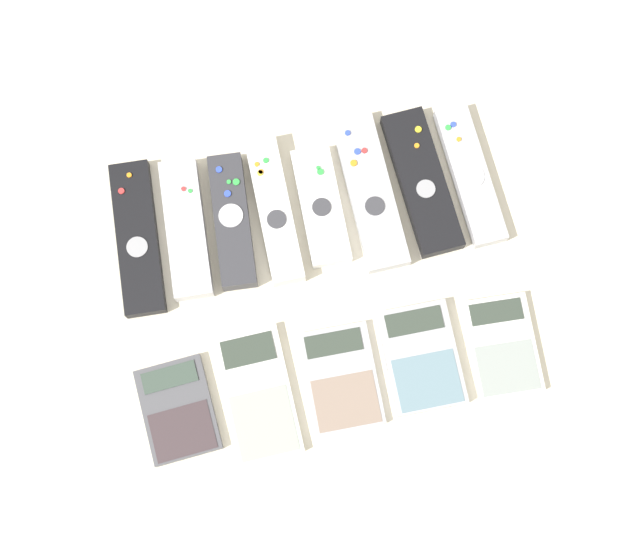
{
  "coord_description": "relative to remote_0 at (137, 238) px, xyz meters",
  "views": [
    {
      "loc": [
        -0.05,
        -0.22,
        1.08
      ],
      "look_at": [
        0.0,
        0.02,
        0.01
      ],
      "focal_mm": 50.0,
      "sensor_mm": 36.0,
      "label": 1
    }
  ],
  "objects": [
    {
      "name": "ground_plane",
      "position": [
        0.21,
        -0.13,
        -0.01
      ],
      "size": [
        3.0,
        3.0,
        0.0
      ],
      "primitive_type": "plane",
      "color": "beige"
    },
    {
      "name": "remote_3",
      "position": [
        0.18,
        -0.0,
        0.0
      ],
      "size": [
        0.04,
        0.19,
        0.03
      ],
      "rotation": [
        0.0,
        0.0,
        -0.0
      ],
      "color": "white",
      "rests_on": "ground_plane"
    },
    {
      "name": "remote_5",
      "position": [
        0.3,
        0.0,
        -0.0
      ],
      "size": [
        0.06,
        0.21,
        0.02
      ],
      "rotation": [
        0.0,
        0.0,
        0.02
      ],
      "color": "#B7B7BC",
      "rests_on": "ground_plane"
    },
    {
      "name": "calculator_0",
      "position": [
        0.01,
        -0.22,
        -0.0
      ],
      "size": [
        0.09,
        0.12,
        0.01
      ],
      "rotation": [
        0.0,
        0.0,
        0.06
      ],
      "color": "#4C4C51",
      "rests_on": "ground_plane"
    },
    {
      "name": "calculator_3",
      "position": [
        0.31,
        -0.22,
        -0.0
      ],
      "size": [
        0.09,
        0.13,
        0.02
      ],
      "rotation": [
        0.0,
        0.0,
        -0.01
      ],
      "color": "#B2B2B7",
      "rests_on": "ground_plane"
    },
    {
      "name": "remote_2",
      "position": [
        0.12,
        -0.0,
        0.0
      ],
      "size": [
        0.05,
        0.17,
        0.03
      ],
      "rotation": [
        0.0,
        0.0,
        -0.07
      ],
      "color": "#333338",
      "rests_on": "ground_plane"
    },
    {
      "name": "calculator_1",
      "position": [
        0.11,
        -0.22,
        -0.0
      ],
      "size": [
        0.08,
        0.16,
        0.01
      ],
      "rotation": [
        0.0,
        0.0,
        0.02
      ],
      "color": "silver",
      "rests_on": "ground_plane"
    },
    {
      "name": "calculator_4",
      "position": [
        0.41,
        -0.23,
        -0.0
      ],
      "size": [
        0.09,
        0.13,
        0.01
      ],
      "rotation": [
        0.0,
        0.0,
        -0.05
      ],
      "color": "silver",
      "rests_on": "ground_plane"
    },
    {
      "name": "remote_4",
      "position": [
        0.23,
        -0.01,
        -0.0
      ],
      "size": [
        0.05,
        0.15,
        0.02
      ],
      "rotation": [
        0.0,
        0.0,
        -0.01
      ],
      "color": "white",
      "rests_on": "ground_plane"
    },
    {
      "name": "remote_7",
      "position": [
        0.43,
        -0.01,
        0.0
      ],
      "size": [
        0.05,
        0.19,
        0.02
      ],
      "rotation": [
        0.0,
        0.0,
        0.04
      ],
      "color": "#B7B7BC",
      "rests_on": "ground_plane"
    },
    {
      "name": "remote_1",
      "position": [
        0.06,
        -0.0,
        0.0
      ],
      "size": [
        0.06,
        0.18,
        0.03
      ],
      "rotation": [
        0.0,
        0.0,
        -0.05
      ],
      "color": "silver",
      "rests_on": "ground_plane"
    },
    {
      "name": "remote_0",
      "position": [
        0.0,
        0.0,
        0.0
      ],
      "size": [
        0.06,
        0.2,
        0.02
      ],
      "rotation": [
        0.0,
        0.0,
        -0.05
      ],
      "color": "black",
      "rests_on": "ground_plane"
    },
    {
      "name": "calculator_2",
      "position": [
        0.21,
        -0.22,
        -0.0
      ],
      "size": [
        0.09,
        0.13,
        0.01
      ],
      "rotation": [
        0.0,
        0.0,
        -0.02
      ],
      "color": "#B2B2B7",
      "rests_on": "ground_plane"
    },
    {
      "name": "remote_6",
      "position": [
        0.37,
        -0.0,
        0.0
      ],
      "size": [
        0.07,
        0.19,
        0.02
      ],
      "rotation": [
        0.0,
        0.0,
        0.06
      ],
      "color": "black",
      "rests_on": "ground_plane"
    }
  ]
}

